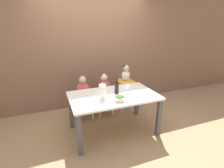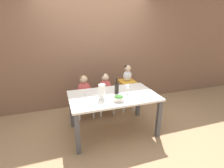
{
  "view_description": "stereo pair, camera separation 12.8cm",
  "coord_description": "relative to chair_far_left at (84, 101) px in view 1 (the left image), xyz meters",
  "views": [
    {
      "loc": [
        -1.04,
        -2.63,
        1.92
      ],
      "look_at": [
        0.0,
        0.07,
        0.91
      ],
      "focal_mm": 28.0,
      "sensor_mm": 36.0,
      "label": 1
    },
    {
      "loc": [
        -0.92,
        -2.68,
        1.92
      ],
      "look_at": [
        0.0,
        0.07,
        0.91
      ],
      "focal_mm": 28.0,
      "sensor_mm": 36.0,
      "label": 2
    }
  ],
  "objects": [
    {
      "name": "chair_far_center",
      "position": [
        0.46,
        0.0,
        0.0
      ],
      "size": [
        0.39,
        0.43,
        0.45
      ],
      "color": "silver",
      "rests_on": "ground_plane"
    },
    {
      "name": "chair_far_left",
      "position": [
        0.0,
        0.0,
        0.0
      ],
      "size": [
        0.39,
        0.43,
        0.45
      ],
      "color": "silver",
      "rests_on": "ground_plane"
    },
    {
      "name": "wine_bottle",
      "position": [
        0.47,
        -0.68,
        0.47
      ],
      "size": [
        0.07,
        0.07,
        0.29
      ],
      "color": "black",
      "rests_on": "dining_table"
    },
    {
      "name": "wine_glass_near",
      "position": [
        0.66,
        -0.72,
        0.48
      ],
      "size": [
        0.08,
        0.08,
        0.17
      ],
      "color": "white",
      "rests_on": "dining_table"
    },
    {
      "name": "person_child_center",
      "position": [
        0.46,
        0.0,
        0.3
      ],
      "size": [
        0.28,
        0.18,
        0.48
      ],
      "color": "#C64C4C",
      "rests_on": "chair_far_center"
    },
    {
      "name": "dinner_plate_back_left",
      "position": [
        0.03,
        -0.5,
        0.36
      ],
      "size": [
        0.25,
        0.25,
        0.01
      ],
      "color": "silver",
      "rests_on": "dining_table"
    },
    {
      "name": "chair_right_highchair",
      "position": [
        0.97,
        0.0,
        0.18
      ],
      "size": [
        0.33,
        0.37,
        0.71
      ],
      "color": "silver",
      "rests_on": "ground_plane"
    },
    {
      "name": "paper_towel_roll",
      "position": [
        0.16,
        -0.82,
        0.48
      ],
      "size": [
        0.11,
        0.11,
        0.25
      ],
      "color": "white",
      "rests_on": "dining_table"
    },
    {
      "name": "wall_back",
      "position": [
        0.39,
        0.59,
        0.97
      ],
      "size": [
        10.0,
        0.06,
        2.7
      ],
      "color": "brown",
      "rests_on": "ground_plane"
    },
    {
      "name": "salad_bowl_large",
      "position": [
        0.39,
        -1.0,
        0.4
      ],
      "size": [
        0.18,
        0.18,
        0.1
      ],
      "color": "silver",
      "rests_on": "dining_table"
    },
    {
      "name": "person_child_left",
      "position": [
        0.0,
        0.0,
        0.3
      ],
      "size": [
        0.28,
        0.18,
        0.48
      ],
      "color": "#C64C4C",
      "rests_on": "chair_far_left"
    },
    {
      "name": "ground_plane",
      "position": [
        0.39,
        -0.73,
        -0.38
      ],
      "size": [
        14.0,
        14.0,
        0.0
      ],
      "primitive_type": "plane",
      "color": "#9E7A56"
    },
    {
      "name": "person_baby_right",
      "position": [
        0.97,
        0.0,
        0.53
      ],
      "size": [
        0.19,
        0.15,
        0.36
      ],
      "color": "silver",
      "rests_on": "chair_right_highchair"
    },
    {
      "name": "dinner_plate_front_left",
      "position": [
        -0.07,
        -0.91,
        0.36
      ],
      "size": [
        0.25,
        0.25,
        0.01
      ],
      "color": "silver",
      "rests_on": "dining_table"
    },
    {
      "name": "dining_table",
      "position": [
        0.39,
        -0.73,
        0.26
      ],
      "size": [
        1.53,
        0.92,
        0.73
      ],
      "color": "white",
      "rests_on": "ground_plane"
    }
  ]
}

